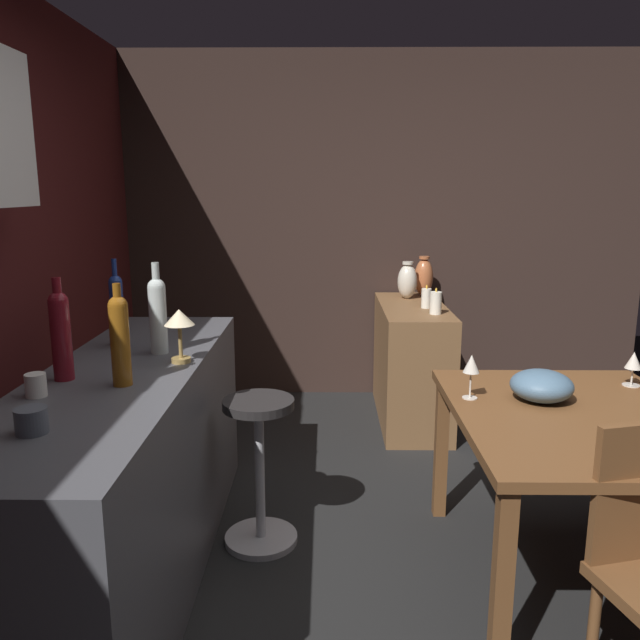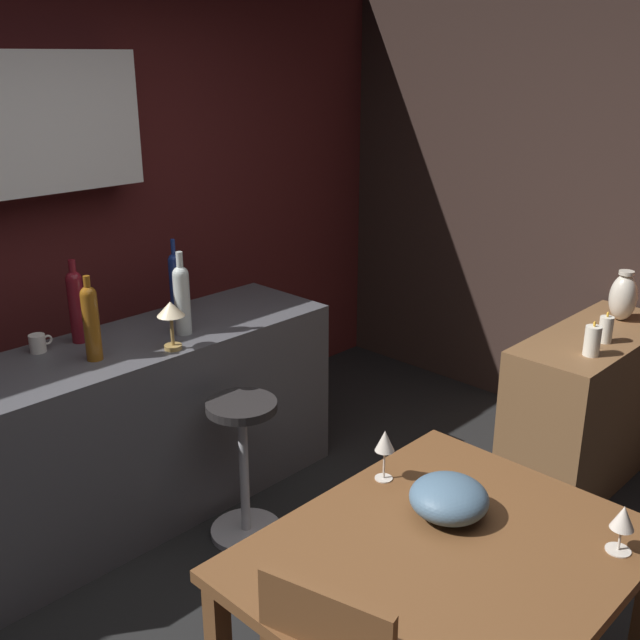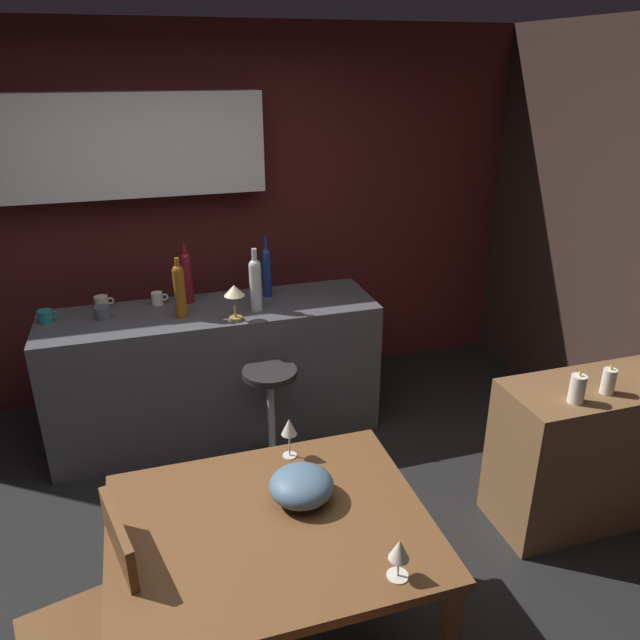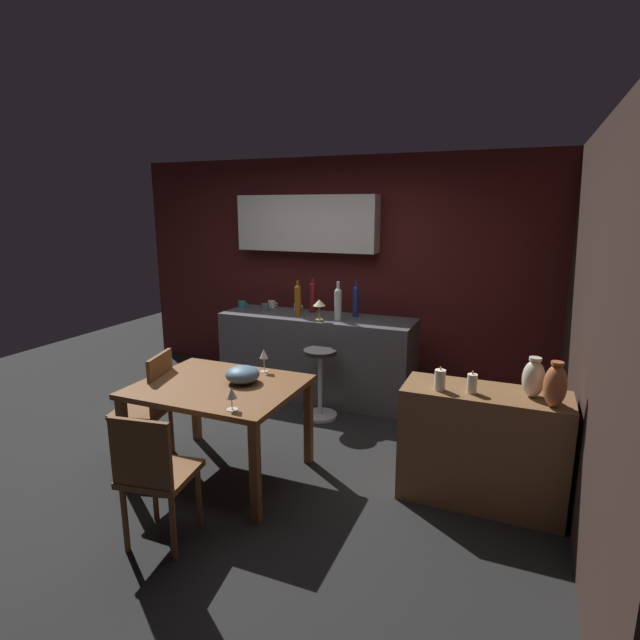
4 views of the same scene
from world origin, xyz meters
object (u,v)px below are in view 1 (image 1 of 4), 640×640
Objects in this scene: wine_bottle_clear at (158,312)px; cup_slate at (32,420)px; bar_stool at (260,467)px; vase_copper at (424,277)px; sideboard_cabinet at (411,363)px; counter_lamp at (179,323)px; wine_bottle_amber at (120,337)px; wine_glass_right at (634,362)px; pillar_candle_tall at (436,303)px; cup_white at (36,385)px; wine_glass_left at (471,365)px; wine_bottle_ruby at (61,332)px; vase_ceramic_ivory at (407,281)px; dining_table at (577,434)px; pillar_candle_short at (426,298)px; fruit_bowl at (542,386)px; wine_bottle_cobalt at (117,308)px.

wine_bottle_clear reaches higher than cup_slate.
vase_copper reaches higher than bar_stool.
counter_lamp reaches higher than sideboard_cabinet.
wine_bottle_clear is 1.06× the size of wine_bottle_amber.
wine_bottle_clear is 0.94m from cup_slate.
cup_slate is 0.44× the size of vase_copper.
pillar_candle_tall is (1.23, 0.67, 0.04)m from wine_glass_right.
cup_slate is at bearing -157.34° from cup_white.
wine_glass_left reaches higher than wine_glass_right.
wine_bottle_amber reaches higher than vase_copper.
wine_bottle_ruby is 2.75m from vase_ceramic_ivory.
dining_table is at bearing 133.55° from wine_glass_right.
pillar_candle_tall reaches higher than cup_slate.
wine_bottle_ruby is at bearing -4.90° from cup_white.
vase_copper is at bearing -36.38° from wine_bottle_clear.
wine_glass_right is 0.41× the size of wine_bottle_amber.
bar_stool is at bearing 147.13° from pillar_candle_short.
wine_glass_right is 0.39× the size of wine_bottle_clear.
cup_white is at bearing 22.66° from cup_slate.
vase_copper is at bearing -17.71° from sideboard_cabinet.
fruit_bowl reaches higher than sideboard_cabinet.
bar_stool is 5.35× the size of cup_slate.
vase_ceramic_ivory reaches higher than pillar_candle_short.
wine_bottle_ruby is (-1.97, 1.58, 0.68)m from sideboard_cabinet.
pillar_candle_short is 0.53× the size of vase_copper.
wine_bottle_cobalt is at bearing -4.52° from wine_bottle_ruby.
wine_glass_right is at bearing -84.13° from counter_lamp.
dining_table is 2.03m from wine_bottle_ruby.
counter_lamp is at bearing 149.36° from vase_ceramic_ivory.
wine_bottle_ruby reaches higher than pillar_candle_tall.
wine_glass_right reaches higher than sideboard_cabinet.
counter_lamp is at bearing 137.71° from pillar_candle_tall.
wine_glass_right reaches higher than dining_table.
pillar_candle_tall is (1.43, -1.30, -0.18)m from counter_lamp.
wine_bottle_clear is at bearing 84.39° from wine_glass_left.
counter_lamp is 1.43× the size of pillar_candle_short.
wine_bottle_clear reaches higher than pillar_candle_short.
wine_bottle_ruby is at bearing 97.23° from fruit_bowl.
bar_stool is at bearing -92.72° from wine_bottle_clear.
cup_white is 0.40× the size of vase_ceramic_ivory.
cup_white is at bearing 146.01° from vase_copper.
wine_glass_right is 1.59m from pillar_candle_short.
wine_bottle_clear is 2.46m from vase_copper.
bar_stool is 3.09× the size of counter_lamp.
wine_glass_left is 1.67m from cup_slate.
pillar_candle_short is (1.64, 0.23, 0.08)m from fruit_bowl.
cup_slate is at bearing 113.44° from wine_glass_right.
sideboard_cabinet is 3.74× the size of vase_copper.
vase_copper is at bearing -2.29° from pillar_candle_tall.
wine_bottle_amber is at bearing 100.49° from fruit_bowl.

